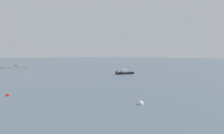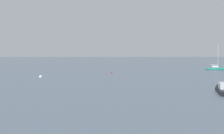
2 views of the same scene
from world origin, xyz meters
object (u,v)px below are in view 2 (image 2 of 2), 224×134
object	(u,v)px
sailboat_teal_mid	(216,69)
motorboat_black_mid	(224,90)
mooring_buoy_near	(112,73)
mooring_buoy_mid	(41,77)

from	to	relation	value
sailboat_teal_mid	motorboat_black_mid	bearing A→B (deg)	-6.63
mooring_buoy_near	sailboat_teal_mid	bearing A→B (deg)	-72.24
sailboat_teal_mid	mooring_buoy_near	world-z (taller)	sailboat_teal_mid
motorboat_black_mid	mooring_buoy_near	size ratio (longest dim) A/B	11.99
sailboat_teal_mid	mooring_buoy_near	bearing A→B (deg)	-56.27
mooring_buoy_mid	mooring_buoy_near	bearing A→B (deg)	-53.55
motorboat_black_mid	mooring_buoy_mid	world-z (taller)	motorboat_black_mid
sailboat_teal_mid	mooring_buoy_mid	xyz separation A→B (m)	(-20.45, 44.70, -0.18)
sailboat_teal_mid	motorboat_black_mid	world-z (taller)	sailboat_teal_mid
sailboat_teal_mid	mooring_buoy_near	distance (m)	31.55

